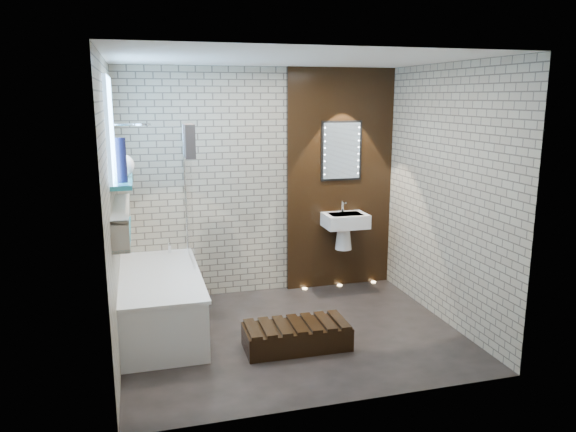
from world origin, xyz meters
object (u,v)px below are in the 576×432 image
object	(u,v)px
bathtub	(160,302)
washbasin	(345,225)
led_mirror	(341,151)
walnut_step	(297,337)
bath_screen	(189,194)

from	to	relation	value
bathtub	washbasin	distance (m)	2.32
bathtub	led_mirror	bearing A→B (deg)	19.78
washbasin	walnut_step	world-z (taller)	washbasin
bath_screen	walnut_step	world-z (taller)	bath_screen
bath_screen	bathtub	bearing A→B (deg)	-128.90
washbasin	walnut_step	distance (m)	1.83
bathtub	walnut_step	size ratio (longest dim) A/B	1.81
led_mirror	bath_screen	bearing A→B (deg)	-169.34
walnut_step	bath_screen	bearing A→B (deg)	124.84
bath_screen	led_mirror	size ratio (longest dim) A/B	2.00
washbasin	led_mirror	size ratio (longest dim) A/B	0.83
bathtub	walnut_step	world-z (taller)	bathtub
bathtub	walnut_step	distance (m)	1.41
bathtub	led_mirror	world-z (taller)	led_mirror
bath_screen	washbasin	distance (m)	1.89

